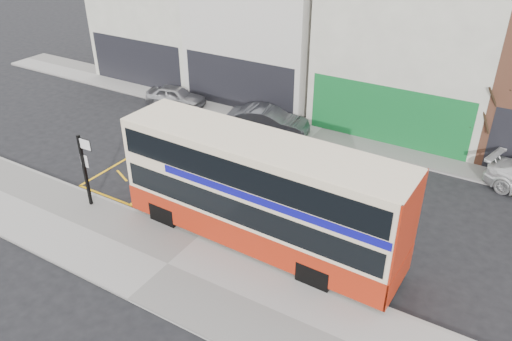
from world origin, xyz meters
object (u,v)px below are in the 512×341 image
Objects in this scene: double_decker_bus at (260,192)px; street_tree_right at (495,93)px; bus_stop_post at (85,165)px; street_tree_left at (123,20)px; car_grey at (267,121)px; car_silver at (176,96)px.

double_decker_bus is 12.63m from street_tree_right.
street_tree_left reaches higher than bus_stop_post.
car_grey is (2.78, 10.04, -1.34)m from bus_stop_post.
bus_stop_post is at bearing -52.10° from street_tree_left.
double_decker_bus is at bearing -139.46° from car_silver.
car_grey is at bearing -166.29° from street_tree_right.
double_decker_bus is 2.94× the size of car_silver.
double_decker_bus is at bearing 10.54° from bus_stop_post.
bus_stop_post is at bearing 152.38° from car_grey.
street_tree_right is at bearing 63.28° from double_decker_bus.
bus_stop_post is (-7.30, -1.56, -0.20)m from double_decker_bus.
car_grey is at bearing -105.40° from car_silver.
car_grey is at bearing 119.80° from double_decker_bus.
bus_stop_post is 0.72× the size of car_grey.
street_tree_right is (23.45, -0.45, -0.44)m from street_tree_left.
street_tree_left reaches higher than double_decker_bus.
bus_stop_post is 18.38m from street_tree_right.
street_tree_left is at bearing 126.35° from bus_stop_post.
street_tree_right reaches higher than car_silver.
car_silver is (-3.98, 10.58, -1.44)m from bus_stop_post.
street_tree_left is at bearing 57.41° from car_silver.
double_decker_bus is 7.47m from bus_stop_post.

